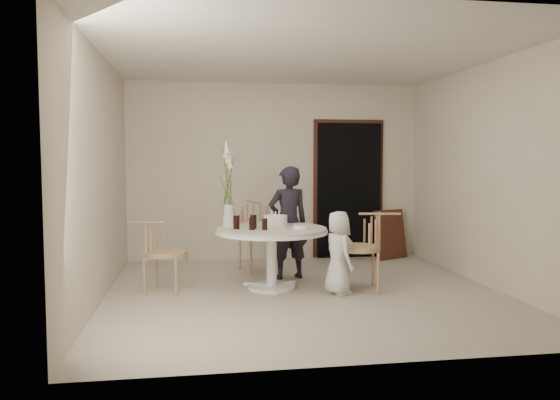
{
  "coord_description": "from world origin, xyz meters",
  "views": [
    {
      "loc": [
        -1.25,
        -6.08,
        1.53
      ],
      "look_at": [
        -0.24,
        0.3,
        1.06
      ],
      "focal_mm": 35.0,
      "sensor_mm": 36.0,
      "label": 1
    }
  ],
  "objects": [
    {
      "name": "chair_left",
      "position": [
        -1.69,
        0.36,
        0.53
      ],
      "size": [
        0.57,
        0.55,
        0.82
      ],
      "rotation": [
        0.0,
        0.0,
        1.25
      ],
      "color": "tan",
      "rests_on": "ground"
    },
    {
      "name": "room_shell",
      "position": [
        0.0,
        0.0,
        1.62
      ],
      "size": [
        4.5,
        4.5,
        4.5
      ],
      "color": "silver",
      "rests_on": "ground"
    },
    {
      "name": "cola_tumbler_c",
      "position": [
        -0.77,
        0.2,
        0.81
      ],
      "size": [
        0.08,
        0.08,
        0.16
      ],
      "primitive_type": "cylinder",
      "rotation": [
        0.0,
        0.0,
        -0.13
      ],
      "color": "black",
      "rests_on": "table"
    },
    {
      "name": "chair_right",
      "position": [
        0.76,
        0.01,
        0.6
      ],
      "size": [
        0.61,
        0.57,
        0.92
      ],
      "rotation": [
        0.0,
        0.0,
        -1.76
      ],
      "color": "tan",
      "rests_on": "ground"
    },
    {
      "name": "doorway",
      "position": [
        1.15,
        2.19,
        1.05
      ],
      "size": [
        1.0,
        0.1,
        2.1
      ],
      "primitive_type": "cube",
      "color": "black",
      "rests_on": "ground"
    },
    {
      "name": "birthday_cake",
      "position": [
        -0.28,
        0.38,
        0.8
      ],
      "size": [
        0.28,
        0.28,
        0.18
      ],
      "rotation": [
        0.0,
        0.0,
        0.38
      ],
      "color": "white",
      "rests_on": "table"
    },
    {
      "name": "ground",
      "position": [
        0.0,
        0.0,
        0.0
      ],
      "size": [
        4.5,
        4.5,
        0.0
      ],
      "primitive_type": "plane",
      "color": "#BBB39F",
      "rests_on": "ground"
    },
    {
      "name": "boy",
      "position": [
        0.37,
        -0.11,
        0.48
      ],
      "size": [
        0.4,
        0.52,
        0.95
      ],
      "primitive_type": "imported",
      "rotation": [
        0.0,
        0.0,
        1.8
      ],
      "color": "silver",
      "rests_on": "ground"
    },
    {
      "name": "chair_far",
      "position": [
        -0.4,
        1.39,
        0.62
      ],
      "size": [
        0.62,
        0.65,
        0.96
      ],
      "rotation": [
        0.0,
        0.0,
        0.26
      ],
      "color": "tan",
      "rests_on": "ground"
    },
    {
      "name": "door_trim",
      "position": [
        1.15,
        2.23,
        1.11
      ],
      "size": [
        1.12,
        0.03,
        2.22
      ],
      "primitive_type": "cube",
      "color": "#502A1B",
      "rests_on": "ground"
    },
    {
      "name": "picture_frame",
      "position": [
        1.76,
        1.95,
        0.38
      ],
      "size": [
        0.59,
        0.39,
        0.76
      ],
      "primitive_type": "cube",
      "rotation": [
        -0.17,
        0.0,
        0.42
      ],
      "color": "#502A1B",
      "rests_on": "ground"
    },
    {
      "name": "flower_vase",
      "position": [
        -0.84,
        0.49,
        1.16
      ],
      "size": [
        0.14,
        0.14,
        1.04
      ],
      "rotation": [
        0.0,
        0.0,
        -0.15
      ],
      "color": "silver",
      "rests_on": "table"
    },
    {
      "name": "cola_tumbler_a",
      "position": [
        -0.45,
        0.07,
        0.8
      ],
      "size": [
        0.08,
        0.08,
        0.13
      ],
      "primitive_type": "cylinder",
      "rotation": [
        0.0,
        0.0,
        0.36
      ],
      "color": "black",
      "rests_on": "table"
    },
    {
      "name": "cola_tumbler_b",
      "position": [
        -0.6,
        0.1,
        0.8
      ],
      "size": [
        0.08,
        0.08,
        0.14
      ],
      "primitive_type": "cylinder",
      "rotation": [
        0.0,
        0.0,
        -0.16
      ],
      "color": "black",
      "rests_on": "table"
    },
    {
      "name": "girl",
      "position": [
        -0.06,
        0.79,
        0.73
      ],
      "size": [
        0.59,
        0.44,
        1.45
      ],
      "primitive_type": "imported",
      "rotation": [
        0.0,
        0.0,
        3.33
      ],
      "color": "black",
      "rests_on": "ground"
    },
    {
      "name": "cola_tumbler_d",
      "position": [
        -0.57,
        0.22,
        0.81
      ],
      "size": [
        0.09,
        0.09,
        0.16
      ],
      "primitive_type": "cylinder",
      "rotation": [
        0.0,
        0.0,
        -0.21
      ],
      "color": "black",
      "rests_on": "table"
    },
    {
      "name": "table",
      "position": [
        -0.35,
        0.25,
        0.62
      ],
      "size": [
        1.33,
        1.33,
        0.73
      ],
      "color": "white",
      "rests_on": "ground"
    },
    {
      "name": "plate_stack",
      "position": [
        -0.02,
        0.1,
        0.75
      ],
      "size": [
        0.21,
        0.21,
        0.05
      ],
      "primitive_type": "cylinder",
      "rotation": [
        0.0,
        0.0,
        -0.14
      ],
      "color": "white",
      "rests_on": "table"
    }
  ]
}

